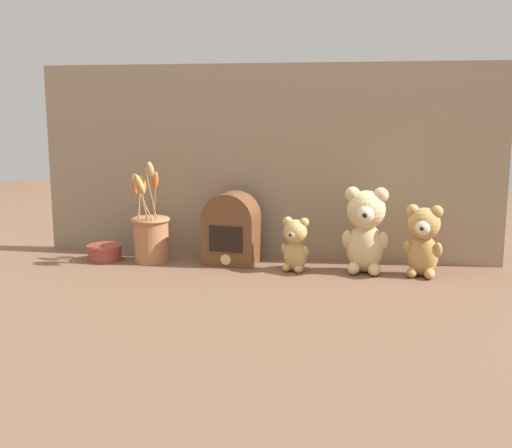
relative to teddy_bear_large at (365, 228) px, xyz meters
name	(u,v)px	position (x,y,z in m)	size (l,w,h in m)	color
ground_plane	(255,269)	(-0.33, -0.02, -0.13)	(4.00, 4.00, 0.00)	brown
backdrop_wall	(265,162)	(-0.33, 0.15, 0.18)	(1.49, 0.02, 0.62)	gray
teddy_bear_large	(365,228)	(0.00, 0.00, 0.00)	(0.14, 0.13, 0.26)	#DBBC84
teddy_bear_medium	(423,239)	(0.17, -0.01, -0.02)	(0.12, 0.11, 0.21)	tan
teddy_bear_small	(295,243)	(-0.20, -0.02, -0.05)	(0.09, 0.08, 0.16)	tan
flower_vase	(150,233)	(-0.67, 0.01, -0.04)	(0.12, 0.14, 0.32)	#AD7047
vintage_radio	(231,229)	(-0.41, 0.03, -0.02)	(0.17, 0.13, 0.23)	brown
decorative_tin_tall	(105,252)	(-0.82, 0.00, -0.11)	(0.11, 0.11, 0.05)	#993D33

